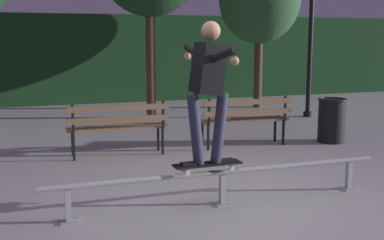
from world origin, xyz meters
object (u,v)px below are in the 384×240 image
object	(u,v)px
park_bench_left_center	(245,116)
lamp_post_right	(312,12)
skateboard	(208,165)
park_bench_leftmost	(118,123)
grind_rail	(222,177)
trash_can	(332,120)
skateboarder	(208,81)

from	to	relation	value
park_bench_left_center	lamp_post_right	xyz separation A→B (m)	(2.84, 2.51, 1.94)
skateboard	park_bench_leftmost	world-z (taller)	park_bench_leftmost
grind_rail	skateboard	distance (m)	0.25
park_bench_leftmost	park_bench_left_center	world-z (taller)	same
grind_rail	park_bench_leftmost	distance (m)	2.74
skateboard	trash_can	world-z (taller)	trash_can
skateboard	lamp_post_right	xyz separation A→B (m)	(4.53, 5.15, 2.00)
skateboard	trash_can	xyz separation A→B (m)	(3.34, 2.48, -0.07)
skateboarder	lamp_post_right	xyz separation A→B (m)	(4.53, 5.15, 1.07)
lamp_post_right	grind_rail	bearing A→B (deg)	-130.22
skateboarder	trash_can	distance (m)	4.28
trash_can	skateboarder	bearing A→B (deg)	-143.45
skateboarder	grind_rail	bearing A→B (deg)	-0.02
grind_rail	skateboarder	bearing A→B (deg)	179.98
skateboarder	park_bench_leftmost	distance (m)	2.83
trash_can	skateboard	bearing A→B (deg)	-143.47
skateboard	park_bench_left_center	xyz separation A→B (m)	(1.69, 2.64, 0.06)
skateboard	park_bench_left_center	bearing A→B (deg)	57.29
skateboard	lamp_post_right	bearing A→B (deg)	48.62
park_bench_left_center	lamp_post_right	size ratio (longest dim) A/B	0.41
skateboard	park_bench_left_center	distance (m)	3.13
skateboard	trash_can	distance (m)	4.16
skateboarder	park_bench_leftmost	world-z (taller)	skateboarder
skateboarder	lamp_post_right	bearing A→B (deg)	48.64
trash_can	lamp_post_right	bearing A→B (deg)	65.97
skateboarder	park_bench_leftmost	size ratio (longest dim) A/B	0.97
park_bench_leftmost	lamp_post_right	xyz separation A→B (m)	(5.05, 2.51, 1.94)
lamp_post_right	trash_can	distance (m)	3.58
skateboard	skateboarder	world-z (taller)	skateboarder
skateboard	trash_can	bearing A→B (deg)	36.53
skateboard	park_bench_left_center	size ratio (longest dim) A/B	0.49
park_bench_leftmost	skateboard	bearing A→B (deg)	-78.86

